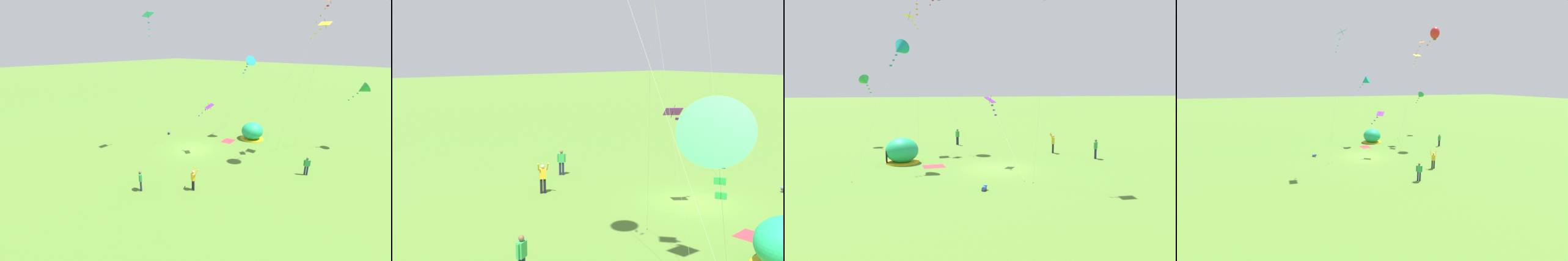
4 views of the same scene
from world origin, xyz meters
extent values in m
plane|color=#517A2D|center=(0.00, 0.00, 0.00)|extent=(300.00, 300.00, 0.00)
ellipsoid|color=#1EAD6B|center=(-7.43, 3.41, 1.05)|extent=(2.70, 2.60, 2.10)
cylinder|color=yellow|center=(-7.43, 3.41, 0.05)|extent=(2.81, 2.81, 0.10)
cube|color=black|center=(-8.69, 3.24, 0.55)|extent=(0.23, 0.81, 1.10)
cube|color=#CC333D|center=(-4.86, 1.58, 0.01)|extent=(1.87, 1.53, 0.01)
cylinder|color=blue|center=(-1.94, -5.85, 0.17)|extent=(0.34, 0.39, 0.22)
sphere|color=brown|center=(-1.82, -5.62, 0.20)|extent=(0.19, 0.19, 0.19)
cylinder|color=#3F72CC|center=(-1.82, -5.62, 0.29)|extent=(0.24, 0.24, 0.06)
cylinder|color=brown|center=(-1.97, -5.70, 0.09)|extent=(0.07, 0.07, 0.17)
cylinder|color=brown|center=(-1.80, -5.79, 0.09)|extent=(0.07, 0.07, 0.17)
cylinder|color=navy|center=(-2.07, -5.92, 0.07)|extent=(0.09, 0.09, 0.13)
cylinder|color=navy|center=(-1.92, -6.00, 0.07)|extent=(0.09, 0.09, 0.13)
cylinder|color=#1E2347|center=(-2.03, 11.78, 0.44)|extent=(0.15, 0.15, 0.88)
cylinder|color=#1E2347|center=(-2.13, 11.96, 0.44)|extent=(0.15, 0.15, 0.88)
cube|color=green|center=(-2.08, 11.87, 1.18)|extent=(0.40, 0.45, 0.60)
sphere|color=brown|center=(-2.08, 11.87, 1.61)|extent=(0.22, 0.22, 0.22)
cylinder|color=green|center=(-1.96, 11.65, 1.18)|extent=(0.09, 0.09, 0.58)
cylinder|color=green|center=(-2.20, 12.09, 1.18)|extent=(0.09, 0.09, 0.58)
cylinder|color=black|center=(6.46, 5.74, 0.44)|extent=(0.15, 0.15, 0.88)
cylinder|color=black|center=(6.54, 5.93, 0.44)|extent=(0.15, 0.15, 0.88)
cube|color=gold|center=(6.50, 5.84, 1.18)|extent=(0.38, 0.45, 0.60)
sphere|color=tan|center=(6.50, 5.84, 1.61)|extent=(0.22, 0.22, 0.22)
cylinder|color=gold|center=(6.25, 5.66, 1.64)|extent=(0.39, 0.19, 0.50)
cylinder|color=gold|center=(6.47, 6.14, 1.64)|extent=(0.36, 0.29, 0.50)
cylinder|color=#1E2347|center=(9.37, 2.77, 0.44)|extent=(0.15, 0.15, 0.88)
cylinder|color=#1E2347|center=(9.25, 2.61, 0.44)|extent=(0.15, 0.15, 0.88)
cube|color=green|center=(9.31, 2.69, 1.18)|extent=(0.42, 0.45, 0.60)
sphere|color=brown|center=(9.31, 2.69, 1.61)|extent=(0.22, 0.22, 0.22)
cylinder|color=green|center=(9.46, 2.89, 1.18)|extent=(0.09, 0.09, 0.58)
cylinder|color=green|center=(9.15, 2.49, 1.18)|extent=(0.09, 0.09, 0.58)
cylinder|color=silver|center=(-8.90, -0.13, 4.62)|extent=(3.04, 5.01, 9.25)
cylinder|color=brown|center=(-10.41, -2.63, 0.03)|extent=(0.03, 0.03, 0.06)
cone|color=teal|center=(-7.38, 2.37, 9.24)|extent=(1.84, 1.92, 1.58)
cube|color=teal|center=(-7.60, 2.00, 8.76)|extent=(0.18, 0.18, 0.12)
cube|color=teal|center=(-7.79, 1.69, 8.34)|extent=(0.17, 0.19, 0.12)
cube|color=teal|center=(-7.98, 1.38, 7.93)|extent=(0.21, 0.11, 0.12)
cylinder|color=silver|center=(-4.06, 7.60, 6.55)|extent=(5.59, 5.50, 13.10)
cylinder|color=brown|center=(-1.27, 4.86, 0.03)|extent=(0.03, 0.03, 0.06)
cube|color=yellow|center=(-6.85, 10.35, 13.09)|extent=(0.95, 1.00, 0.37)
cylinder|color=#332314|center=(-6.85, 10.35, 13.10)|extent=(0.26, 0.26, 0.87)
cube|color=yellow|center=(-6.55, 10.05, 12.60)|extent=(0.13, 0.21, 0.12)
cube|color=yellow|center=(-6.29, 9.80, 12.18)|extent=(0.16, 0.20, 0.12)
cube|color=yellow|center=(-6.03, 9.54, 11.76)|extent=(0.15, 0.20, 0.12)
cylinder|color=silver|center=(0.46, -0.94, 2.63)|extent=(1.32, 6.27, 5.26)
cylinder|color=brown|center=(1.12, -4.07, 0.03)|extent=(0.03, 0.03, 0.06)
cube|color=purple|center=(-0.19, 2.20, 5.25)|extent=(1.10, 1.13, 0.47)
cylinder|color=#332314|center=(-0.19, 2.20, 5.26)|extent=(0.10, 0.39, 0.63)
cube|color=purple|center=(-0.10, 1.76, 4.83)|extent=(0.21, 0.14, 0.12)
cube|color=purple|center=(-0.03, 1.39, 4.47)|extent=(0.20, 0.16, 0.12)
cube|color=purple|center=(0.05, 1.03, 4.11)|extent=(0.21, 0.10, 0.12)
cylinder|color=silver|center=(-9.71, 10.50, 3.39)|extent=(3.98, 6.26, 6.79)
cylinder|color=brown|center=(-7.72, 7.37, 0.03)|extent=(0.03, 0.03, 0.06)
cone|color=green|center=(-11.70, 13.62, 6.78)|extent=(1.68, 1.75, 1.43)
cube|color=green|center=(-11.46, 13.25, 6.35)|extent=(0.18, 0.19, 0.12)
cube|color=green|center=(-11.26, 12.94, 5.98)|extent=(0.19, 0.17, 0.12)
cube|color=green|center=(-11.06, 12.62, 5.62)|extent=(0.20, 0.16, 0.12)
cylinder|color=silver|center=(2.24, -3.77, 7.00)|extent=(1.34, 1.51, 14.00)
cylinder|color=brown|center=(1.58, -4.52, 0.03)|extent=(0.03, 0.03, 0.06)
cube|color=#33B7D1|center=(2.91, -3.02, 14.00)|extent=(1.00, 0.92, 0.45)
cylinder|color=#332314|center=(2.91, -3.02, 14.01)|extent=(0.27, 0.30, 0.73)
cube|color=#33B7D1|center=(2.73, -3.22, 13.28)|extent=(0.21, 0.14, 0.12)
cube|color=#33B7D1|center=(2.58, -3.38, 12.67)|extent=(0.19, 0.18, 0.12)
cube|color=#33B7D1|center=(2.44, -3.55, 12.07)|extent=(0.20, 0.16, 0.12)
cylinder|color=silver|center=(-6.10, 8.98, 7.45)|extent=(0.04, 3.47, 14.90)
cylinder|color=brown|center=(-6.11, 7.25, 0.03)|extent=(0.03, 0.03, 0.06)
cube|color=orange|center=(-6.08, 10.71, 14.90)|extent=(1.04, 1.04, 0.28)
cylinder|color=#332314|center=(-6.08, 10.71, 14.91)|extent=(0.02, 0.23, 0.60)
cube|color=orange|center=(-6.09, 10.37, 14.25)|extent=(0.21, 0.13, 0.12)
cube|color=orange|center=(-6.09, 10.08, 13.70)|extent=(0.20, 0.06, 0.12)
cube|color=orange|center=(-6.09, 9.79, 13.16)|extent=(0.21, 0.10, 0.12)
cylinder|color=silver|center=(-6.33, 9.92, 7.92)|extent=(4.88, 3.23, 15.85)
cylinder|color=brown|center=(-8.76, 8.31, 0.03)|extent=(0.03, 0.03, 0.06)
cube|color=red|center=(-4.78, 10.94, 14.32)|extent=(0.10, 0.21, 0.12)
camera|label=1|loc=(20.53, 18.19, 11.22)|focal=24.00mm
camera|label=2|loc=(-15.92, 19.15, 8.09)|focal=42.00mm
camera|label=3|loc=(-5.46, -28.48, 6.65)|focal=35.00mm
camera|label=4|loc=(29.96, -8.39, 8.92)|focal=24.00mm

